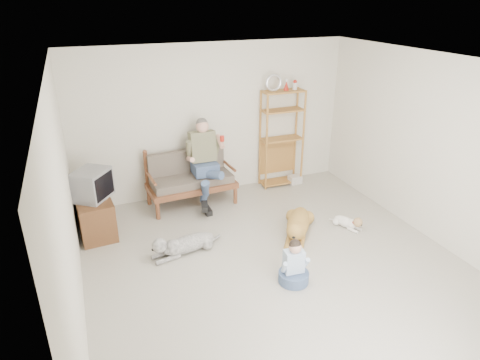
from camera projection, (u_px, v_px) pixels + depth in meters
name	position (u px, v px, depth m)	size (l,w,h in m)	color
floor	(278.00, 268.00, 5.81)	(5.50, 5.50, 0.00)	beige
ceiling	(287.00, 65.00, 4.73)	(5.50, 5.50, 0.00)	white
wall_back	(213.00, 121.00, 7.62)	(5.00, 5.00, 0.00)	beige
wall_front	(462.00, 324.00, 2.92)	(5.00, 5.00, 0.00)	beige
wall_left	(66.00, 211.00, 4.44)	(5.50, 5.50, 0.00)	beige
wall_right	(439.00, 152.00, 6.10)	(5.50, 5.50, 0.00)	beige
loveseat	(190.00, 177.00, 7.47)	(1.54, 0.79, 0.95)	brown
man	(206.00, 169.00, 7.26)	(0.58, 0.83, 1.34)	#496087
etagere	(282.00, 138.00, 8.03)	(0.82, 0.36, 2.14)	#A47033
book_stack	(295.00, 179.00, 8.40)	(0.24, 0.18, 0.15)	white
tv_stand	(94.00, 216.00, 6.56)	(0.57, 0.94, 0.60)	brown
crt_tv	(92.00, 185.00, 6.35)	(0.66, 0.68, 0.44)	gray
wall_outlet	(148.00, 185.00, 7.61)	(0.12, 0.02, 0.08)	silver
golden_retriever	(298.00, 225.00, 6.54)	(0.86, 1.20, 0.42)	#A27938
shaggy_dog	(182.00, 245.00, 6.09)	(1.16, 0.44, 0.35)	silver
terrier	(349.00, 222.00, 6.78)	(0.32, 0.59, 0.23)	white
child	(294.00, 267.00, 5.45)	(0.39, 0.39, 0.62)	#496087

